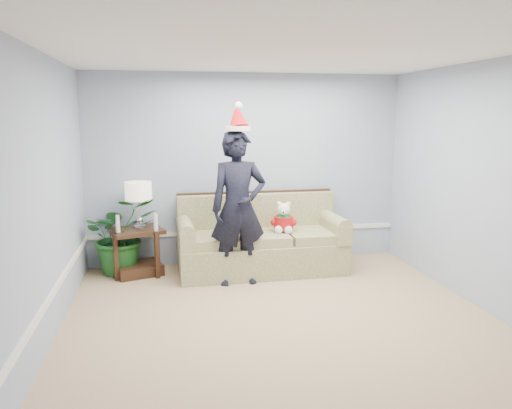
{
  "coord_description": "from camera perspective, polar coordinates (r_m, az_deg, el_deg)",
  "views": [
    {
      "loc": [
        -1.16,
        -4.51,
        2.12
      ],
      "look_at": [
        -0.04,
        1.55,
        1.01
      ],
      "focal_mm": 35.0,
      "sensor_mm": 36.0,
      "label": 1
    }
  ],
  "objects": [
    {
      "name": "teddy_bear",
      "position": [
        6.78,
        3.19,
        -1.88
      ],
      "size": [
        0.31,
        0.32,
        0.42
      ],
      "rotation": [
        0.0,
        0.0,
        -0.24
      ],
      "color": "white",
      "rests_on": "sofa"
    },
    {
      "name": "side_table",
      "position": [
        6.91,
        -13.38,
        -5.83
      ],
      "size": [
        0.79,
        0.72,
        0.63
      ],
      "rotation": [
        0.0,
        0.0,
        0.33
      ],
      "color": "#371D14",
      "rests_on": "room_shell"
    },
    {
      "name": "table_lamp",
      "position": [
        6.77,
        -13.3,
        1.28
      ],
      "size": [
        0.35,
        0.35,
        0.62
      ],
      "color": "silver",
      "rests_on": "side_table"
    },
    {
      "name": "candle_pair",
      "position": [
        6.64,
        -13.45,
        -2.14
      ],
      "size": [
        0.54,
        0.06,
        0.23
      ],
      "color": "silver",
      "rests_on": "side_table"
    },
    {
      "name": "sofa",
      "position": [
        6.9,
        0.49,
        -4.48
      ],
      "size": [
        2.25,
        1.0,
        1.05
      ],
      "rotation": [
        0.0,
        0.0,
        0.02
      ],
      "color": "#525E2C",
      "rests_on": "room_shell"
    },
    {
      "name": "room_shell",
      "position": [
        4.72,
        3.85,
        0.81
      ],
      "size": [
        4.54,
        5.04,
        2.74
      ],
      "color": "tan",
      "rests_on": "ground"
    },
    {
      "name": "wainscot_trim",
      "position": [
        5.93,
        -10.3,
        -6.32
      ],
      "size": [
        4.49,
        4.99,
        0.06
      ],
      "color": "white",
      "rests_on": "room_shell"
    },
    {
      "name": "houseplant",
      "position": [
        6.99,
        -15.2,
        -3.34
      ],
      "size": [
        1.15,
        1.07,
        1.05
      ],
      "primitive_type": "imported",
      "rotation": [
        0.0,
        0.0,
        0.31
      ],
      "color": "#1A531E",
      "rests_on": "room_shell"
    },
    {
      "name": "santa_hat",
      "position": [
        6.14,
        -2.12,
        9.83
      ],
      "size": [
        0.38,
        0.41,
        0.35
      ],
      "rotation": [
        0.0,
        0.0,
        0.3
      ],
      "color": "white",
      "rests_on": "man"
    },
    {
      "name": "man",
      "position": [
        6.23,
        -2.03,
        -0.43
      ],
      "size": [
        0.75,
        0.53,
        1.94
      ],
      "primitive_type": "imported",
      "rotation": [
        0.0,
        0.0,
        0.1
      ],
      "color": "black",
      "rests_on": "room_shell"
    }
  ]
}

